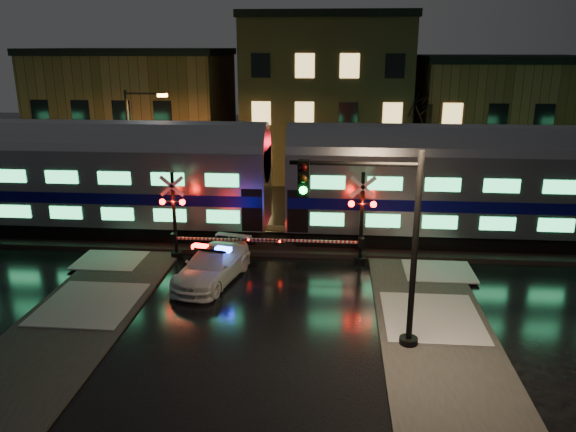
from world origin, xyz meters
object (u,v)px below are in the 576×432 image
object	(u,v)px
police_car	(212,265)
crossing_signal_left	(182,224)
traffic_light	(382,247)
streetlight	(134,145)
crossing_signal_right	(354,227)

from	to	relation	value
police_car	crossing_signal_left	bearing A→B (deg)	141.46
crossing_signal_left	traffic_light	bearing A→B (deg)	-40.42
streetlight	police_car	bearing A→B (deg)	-54.96
crossing_signal_left	crossing_signal_right	bearing A→B (deg)	0.02
police_car	crossing_signal_left	world-z (taller)	crossing_signal_left
crossing_signal_right	traffic_light	xyz separation A→B (m)	(0.65, -7.33, 1.74)
police_car	streetlight	distance (m)	11.71
police_car	crossing_signal_right	xyz separation A→B (m)	(6.00, 2.46, 1.08)
police_car	traffic_light	distance (m)	8.71
crossing_signal_right	crossing_signal_left	world-z (taller)	crossing_signal_right
police_car	streetlight	size ratio (longest dim) A/B	0.72
crossing_signal_left	streetlight	distance (m)	8.43
crossing_signal_right	traffic_light	distance (m)	7.56
crossing_signal_right	streetlight	bearing A→B (deg)	151.70
police_car	traffic_light	xyz separation A→B (m)	(6.66, -4.87, 2.82)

